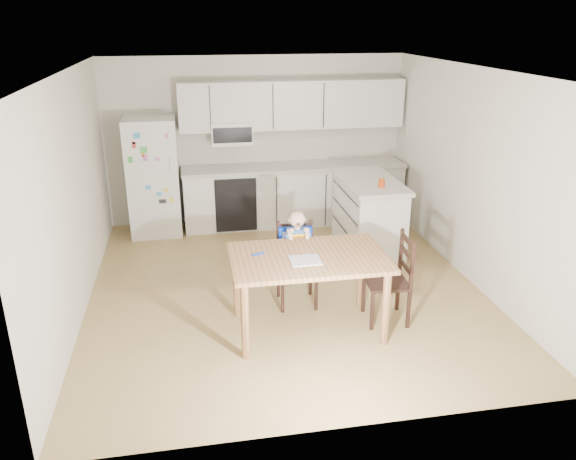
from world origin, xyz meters
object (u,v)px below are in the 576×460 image
at_px(kitchen_island, 368,215).
at_px(dining_table, 308,266).
at_px(refrigerator, 154,177).
at_px(chair_side, 396,273).
at_px(chair_booster, 296,248).
at_px(red_cup, 382,183).

relative_size(kitchen_island, dining_table, 0.89).
bearing_deg(kitchen_island, refrigerator, 156.43).
distance_m(refrigerator, dining_table, 3.53).
distance_m(refrigerator, chair_side, 4.03).
height_order(dining_table, chair_booster, chair_booster).
xyz_separation_m(refrigerator, chair_booster, (1.62, -2.53, -0.19)).
relative_size(refrigerator, red_cup, 16.04).
relative_size(kitchen_island, red_cup, 12.87).
bearing_deg(chair_booster, refrigerator, 124.76).
relative_size(kitchen_island, chair_side, 1.44).
height_order(red_cup, chair_side, red_cup).
relative_size(red_cup, dining_table, 0.07).
height_order(kitchen_island, chair_booster, chair_booster).
distance_m(kitchen_island, red_cup, 0.66).
height_order(dining_table, chair_side, chair_side).
bearing_deg(chair_side, red_cup, 171.79).
xyz_separation_m(kitchen_island, red_cup, (0.03, -0.36, 0.55)).
distance_m(red_cup, chair_booster, 1.62).
xyz_separation_m(refrigerator, red_cup, (2.88, -1.60, 0.21)).
bearing_deg(kitchen_island, chair_booster, -133.95).
distance_m(kitchen_island, dining_table, 2.27).
xyz_separation_m(red_cup, dining_table, (-1.27, -1.54, -0.35)).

